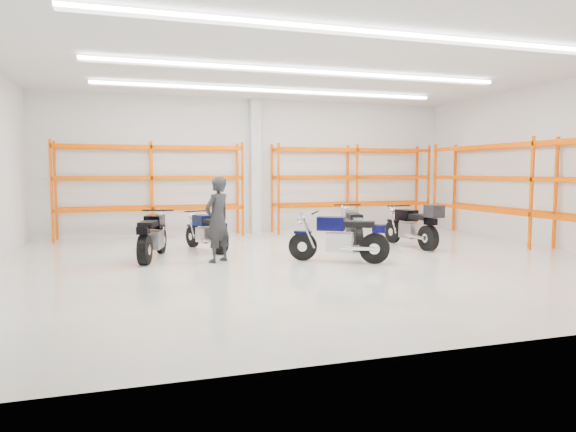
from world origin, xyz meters
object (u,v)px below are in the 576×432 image
object	(u,v)px
motorcycle_back_b	(207,233)
motorcycle_back_a	(152,237)
motorcycle_back_d	(414,226)
structural_column	(255,166)
motorcycle_main	(343,239)
motorcycle_back_c	(351,228)
standing_man	(217,219)

from	to	relation	value
motorcycle_back_b	motorcycle_back_a	bearing A→B (deg)	-147.89
motorcycle_back_d	structural_column	xyz separation A→B (m)	(-3.35, 4.57, 1.67)
motorcycle_back_a	motorcycle_back_b	xyz separation A→B (m)	(1.43, 0.89, -0.05)
motorcycle_main	motorcycle_back_a	xyz separation A→B (m)	(-4.18, 1.65, -0.00)
motorcycle_main	motorcycle_back_c	distance (m)	2.37
structural_column	motorcycle_back_d	bearing A→B (deg)	-53.74
standing_man	motorcycle_main	bearing A→B (deg)	124.38
motorcycle_back_d	motorcycle_back_b	bearing A→B (deg)	169.21
motorcycle_back_a	structural_column	world-z (taller)	structural_column
motorcycle_back_a	structural_column	distance (m)	5.93
motorcycle_main	motorcycle_back_a	size ratio (longest dim) A/B	0.92
motorcycle_back_b	motorcycle_back_d	size ratio (longest dim) A/B	0.85
motorcycle_main	motorcycle_back_c	size ratio (longest dim) A/B	0.91
motorcycle_main	motorcycle_back_b	world-z (taller)	motorcycle_main
motorcycle_main	motorcycle_back_b	xyz separation A→B (m)	(-2.75, 2.55, -0.06)
motorcycle_back_b	standing_man	bearing A→B (deg)	-89.90
motorcycle_back_d	motorcycle_back_a	bearing A→B (deg)	178.73
motorcycle_main	structural_column	size ratio (longest dim) A/B	0.47
motorcycle_back_d	structural_column	distance (m)	5.91
standing_man	structural_column	bearing A→B (deg)	-150.57
motorcycle_main	motorcycle_back_b	size ratio (longest dim) A/B	1.04
motorcycle_main	motorcycle_back_c	xyz separation A→B (m)	(1.14, 2.08, -0.00)
motorcycle_back_c	standing_man	size ratio (longest dim) A/B	1.17
motorcycle_back_a	motorcycle_back_d	distance (m)	6.93
standing_man	motorcycle_back_d	bearing A→B (deg)	148.40
motorcycle_back_b	structural_column	world-z (taller)	structural_column
motorcycle_back_b	motorcycle_back_c	xyz separation A→B (m)	(3.89, -0.47, 0.05)
motorcycle_back_a	structural_column	bearing A→B (deg)	51.02
motorcycle_back_d	standing_man	world-z (taller)	standing_man
standing_man	motorcycle_back_c	bearing A→B (deg)	159.16
motorcycle_main	motorcycle_back_a	world-z (taller)	motorcycle_main
motorcycle_back_a	motorcycle_back_c	xyz separation A→B (m)	(5.32, 0.43, 0.00)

